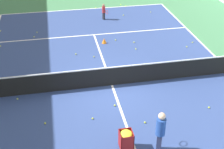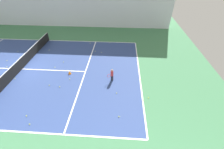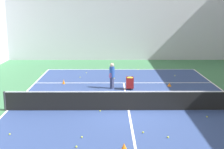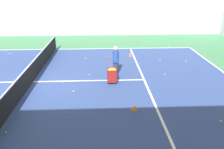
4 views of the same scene
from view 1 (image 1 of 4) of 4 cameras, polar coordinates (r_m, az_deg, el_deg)
The scene contains 34 objects.
ground_plane at distance 14.29m, azimuth 0.00°, elevation -2.01°, with size 34.48×34.48×0.00m, color #3D754C.
court_playing_area at distance 14.29m, azimuth 0.00°, elevation -2.00°, with size 11.93×20.91×0.00m.
line_baseline_near at distance 23.63m, azimuth -5.00°, elevation 11.83°, with size 11.93×0.10×0.00m, color white.
line_service_near at distance 19.29m, azimuth -3.32°, elevation 7.27°, with size 11.93×0.10×0.00m, color white.
line_centre_service at distance 14.29m, azimuth 0.00°, elevation -1.99°, with size 0.10×11.50×0.00m, color white.
tennis_net at distance 14.02m, azimuth 0.00°, elevation -0.28°, with size 12.23×0.10×0.98m.
player_near_baseline at distance 21.40m, azimuth -1.51°, elevation 11.58°, with size 0.38×0.52×1.08m.
coach_at_net at distance 10.62m, azimuth 8.86°, elevation -9.90°, with size 0.43×0.68×1.62m.
ball_cart at distance 10.78m, azimuth 2.62°, elevation -11.46°, with size 0.45×0.47×0.79m.
training_cone_1 at distance 18.14m, azimuth -1.44°, elevation 6.20°, with size 0.27×0.27×0.30m, color orange.
tennis_ball_2 at distance 13.97m, azimuth -16.90°, elevation -4.28°, with size 0.07×0.07×0.07m, color yellow.
tennis_ball_3 at distance 13.49m, azimuth 17.32°, elevation -5.77°, with size 0.07×0.07×0.07m, color yellow.
tennis_ball_5 at distance 19.48m, azimuth -14.07°, elevation 6.71°, with size 0.07×0.07×0.07m, color yellow.
tennis_ball_6 at distance 13.00m, azimuth 0.51°, elevation -5.66°, with size 0.07×0.07×0.07m, color yellow.
tennis_ball_7 at distance 14.70m, azimuth 5.24°, elevation -0.96°, with size 0.07×0.07×0.07m, color yellow.
tennis_ball_9 at distance 12.35m, azimuth -3.57°, elevation -8.03°, with size 0.07×0.07×0.07m, color yellow.
tennis_ball_10 at distance 24.45m, azimuth 1.62°, elevation 12.69°, with size 0.07×0.07×0.07m, color yellow.
tennis_ball_11 at distance 18.49m, azimuth 0.68°, elevation 6.33°, with size 0.07×0.07×0.07m, color yellow.
tennis_ball_12 at distance 24.14m, azimuth 2.53°, elevation 12.42°, with size 0.07×0.07×0.07m, color yellow.
tennis_ball_14 at distance 23.73m, azimuth -2.98°, elevation 12.07°, with size 0.07×0.07×0.07m, color yellow.
tennis_ball_15 at distance 20.08m, azimuth -13.55°, elevation 7.53°, with size 0.07×0.07×0.07m, color yellow.
tennis_ball_16 at distance 20.93m, azimuth -19.73°, elevation 7.53°, with size 0.07×0.07×0.07m, color yellow.
tennis_ball_17 at distance 23.03m, azimuth 7.07°, elevation 11.27°, with size 0.07×0.07×0.07m, color yellow.
tennis_ball_18 at distance 15.01m, azimuth -14.24°, elevation -1.13°, with size 0.07×0.07×0.07m, color yellow.
tennis_ball_19 at distance 12.38m, azimuth -12.13°, elevation -8.71°, with size 0.07×0.07×0.07m, color yellow.
tennis_ball_20 at distance 17.01m, azimuth -6.63°, elevation 3.75°, with size 0.07×0.07×0.07m, color yellow.
tennis_ball_21 at distance 16.65m, azimuth -3.32°, elevation 3.27°, with size 0.07×0.07×0.07m, color yellow.
tennis_ball_22 at distance 17.49m, azimuth 4.38°, elevation 4.69°, with size 0.07×0.07×0.07m, color yellow.
tennis_ball_24 at distance 18.17m, azimuth 13.51°, elevation 4.94°, with size 0.07×0.07×0.07m, color yellow.
tennis_ball_25 at distance 18.80m, azimuth 14.50°, elevation 5.72°, with size 0.07×0.07×0.07m, color yellow.
tennis_ball_26 at distance 12.21m, azimuth 6.03°, elevation -8.71°, with size 0.07×0.07×0.07m, color yellow.
tennis_ball_27 at distance 18.26m, azimuth 4.05°, elevation 5.91°, with size 0.07×0.07×0.07m, color yellow.
tennis_ball_28 at distance 18.86m, azimuth -19.77°, elevation 4.92°, with size 0.07×0.07×0.07m, color yellow.
tennis_ball_29 at distance 22.29m, azimuth 2.10°, elevation 10.79°, with size 0.07×0.07×0.07m, color yellow.
Camera 1 is at (2.30, 11.71, 7.87)m, focal length 50.00 mm.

